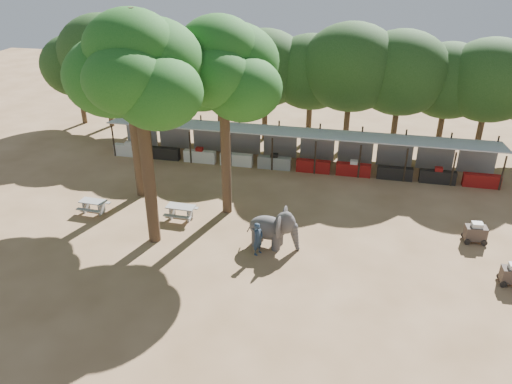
% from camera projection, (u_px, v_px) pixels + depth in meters
% --- Properties ---
extents(ground, '(100.00, 100.00, 0.00)m').
position_uv_depth(ground, '(254.00, 275.00, 24.41)').
color(ground, brown).
rests_on(ground, ground).
extents(vendor_stalls, '(28.00, 2.99, 2.80)m').
position_uv_depth(vendor_stalls, '(296.00, 150.00, 35.98)').
color(vendor_stalls, '#A4A7AC').
rests_on(vendor_stalls, ground).
extents(yard_tree_left, '(7.10, 6.90, 11.02)m').
position_uv_depth(yard_tree_left, '(127.00, 66.00, 28.79)').
color(yard_tree_left, '#332316').
rests_on(yard_tree_left, ground).
extents(yard_tree_center, '(7.10, 6.90, 12.04)m').
position_uv_depth(yard_tree_center, '(136.00, 70.00, 23.39)').
color(yard_tree_center, '#332316').
rests_on(yard_tree_center, ground).
extents(yard_tree_back, '(7.10, 6.90, 11.36)m').
position_uv_depth(yard_tree_back, '(222.00, 69.00, 26.61)').
color(yard_tree_back, '#332316').
rests_on(yard_tree_back, ground).
extents(backdrop_trees, '(46.46, 5.95, 8.33)m').
position_uv_depth(backdrop_trees, '(308.00, 74.00, 38.55)').
color(backdrop_trees, '#332316').
rests_on(backdrop_trees, ground).
extents(elephant, '(2.87, 2.17, 2.17)m').
position_uv_depth(elephant, '(274.00, 228.00, 26.30)').
color(elephant, '#3C3A3A').
rests_on(elephant, ground).
extents(handler, '(0.68, 0.78, 1.81)m').
position_uv_depth(handler, '(258.00, 239.00, 25.69)').
color(handler, '#26384C').
rests_on(handler, ground).
extents(picnic_table_near, '(1.62, 1.47, 0.78)m').
position_uv_depth(picnic_table_near, '(93.00, 205.00, 29.88)').
color(picnic_table_near, gray).
rests_on(picnic_table_near, ground).
extents(picnic_table_far, '(1.70, 1.54, 0.83)m').
position_uv_depth(picnic_table_far, '(181.00, 210.00, 29.18)').
color(picnic_table_far, gray).
rests_on(picnic_table_far, ground).
extents(cart_back, '(1.27, 0.89, 1.18)m').
position_uv_depth(cart_back, '(476.00, 232.00, 26.88)').
color(cart_back, '#372B25').
rests_on(cart_back, ground).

